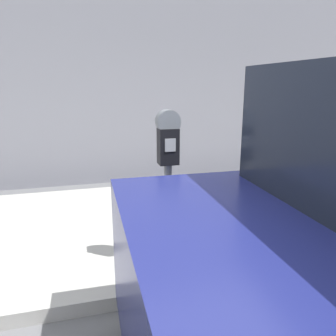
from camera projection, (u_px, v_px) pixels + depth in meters
name	position (u px, v px, depth m)	size (l,w,h in m)	color
sidewalk	(139.00, 225.00, 3.92)	(24.00, 2.80, 0.12)	#ADAAA3
parking_meter	(168.00, 161.00, 2.75)	(0.19, 0.14, 1.38)	slate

